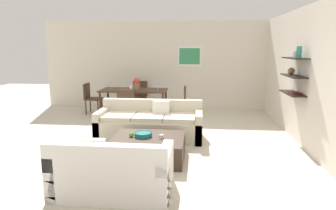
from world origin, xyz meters
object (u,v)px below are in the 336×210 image
dining_chair_foot (127,104)px  dining_chair_head (140,94)px  dining_chair_left_far (91,96)px  apple_on_coffee_table (131,135)px  wine_glass_foot (131,87)px  wine_glass_right_near (157,86)px  centerpiece_vase (137,84)px  wine_glass_left_far (111,85)px  coffee_table (148,148)px  candle_jar (161,136)px  dining_chair_right_near (181,100)px  dining_table (134,92)px  wine_glass_head (136,84)px  sofa_beige (150,124)px  loveseat_white (113,171)px  decorative_bowl (143,134)px

dining_chair_foot → dining_chair_head: size_ratio=1.00×
dining_chair_left_far → apple_on_coffee_table: bearing=-59.8°
dining_chair_foot → wine_glass_foot: bearing=90.0°
wine_glass_right_near → centerpiece_vase: (-0.59, 0.07, 0.05)m
wine_glass_left_far → centerpiece_vase: centerpiece_vase is taller
dining_chair_left_far → coffee_table: bearing=-56.3°
candle_jar → centerpiece_vase: size_ratio=0.25×
dining_chair_right_near → dining_table: bearing=171.8°
centerpiece_vase → dining_chair_head: bearing=96.3°
wine_glass_left_far → wine_glass_head: wine_glass_left_far is taller
coffee_table → wine_glass_foot: 3.07m
coffee_table → dining_chair_foot: bearing=111.6°
dining_table → dining_chair_right_near: dining_chair_right_near is taller
dining_chair_right_near → centerpiece_vase: size_ratio=2.70×
sofa_beige → dining_table: (-0.79, 2.01, 0.39)m
sofa_beige → loveseat_white: size_ratio=1.45×
decorative_bowl → apple_on_coffee_table: size_ratio=3.80×
candle_jar → apple_on_coffee_table: size_ratio=0.99×
decorative_bowl → dining_chair_head: size_ratio=0.35×
candle_jar → dining_chair_right_near: (0.15, 3.03, 0.09)m
loveseat_white → dining_chair_foot: 3.70m
loveseat_white → coffee_table: size_ratio=1.22×
sofa_beige → wine_glass_foot: wine_glass_foot is taller
dining_chair_left_far → centerpiece_vase: size_ratio=2.70×
loveseat_white → centerpiece_vase: centerpiece_vase is taller
apple_on_coffee_table → wine_glass_right_near: wine_glass_right_near is taller
candle_jar → sofa_beige: bearing=107.9°
dining_chair_left_far → decorative_bowl: bearing=-57.0°
coffee_table → apple_on_coffee_table: size_ratio=15.24×
wine_glass_right_near → wine_glass_foot: bearing=-159.3°
apple_on_coffee_table → wine_glass_left_far: bearing=111.9°
dining_chair_head → loveseat_white: bearing=-82.6°
sofa_beige → decorative_bowl: 1.16m
wine_glass_left_far → dining_table: bearing=-8.7°
dining_table → loveseat_white: bearing=-81.3°
apple_on_coffee_table → dining_chair_head: dining_chair_head is taller
dining_chair_right_near → wine_glass_foot: size_ratio=5.20×
wine_glass_head → centerpiece_vase: 0.42m
apple_on_coffee_table → dining_chair_head: 4.08m
sofa_beige → centerpiece_vase: centerpiece_vase is taller
apple_on_coffee_table → wine_glass_right_near: 3.12m
loveseat_white → dining_chair_foot: (-0.68, 3.63, 0.21)m
decorative_bowl → apple_on_coffee_table: (-0.20, -0.04, 0.00)m
dining_chair_foot → wine_glass_head: 1.25m
wine_glass_left_far → decorative_bowl: bearing=-64.8°
loveseat_white → centerpiece_vase: bearing=97.6°
candle_jar → coffee_table: bearing=177.7°
wine_glass_head → centerpiece_vase: centerpiece_vase is taller
apple_on_coffee_table → wine_glass_right_near: size_ratio=0.53×
sofa_beige → dining_chair_left_far: bearing=133.8°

